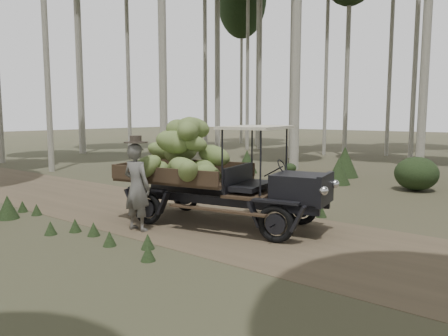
{
  "coord_description": "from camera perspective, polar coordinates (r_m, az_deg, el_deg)",
  "views": [
    {
      "loc": [
        5.32,
        -7.73,
        2.58
      ],
      "look_at": [
        -0.86,
        0.11,
        1.34
      ],
      "focal_mm": 35.0,
      "sensor_mm": 36.0,
      "label": 1
    }
  ],
  "objects": [
    {
      "name": "banana_truck",
      "position": [
        10.29,
        -3.06,
        0.98
      ],
      "size": [
        5.26,
        2.97,
        2.56
      ],
      "rotation": [
        0.0,
        0.0,
        0.19
      ],
      "color": "black",
      "rests_on": "ground"
    },
    {
      "name": "dirt_track",
      "position": [
        9.73,
        3.63,
        -8.27
      ],
      "size": [
        70.0,
        4.0,
        0.01
      ],
      "primitive_type": "cube",
      "color": "brown",
      "rests_on": "ground"
    },
    {
      "name": "undergrowth",
      "position": [
        11.72,
        4.41,
        -3.07
      ],
      "size": [
        24.25,
        24.29,
        1.37
      ],
      "color": "#233319",
      "rests_on": "ground"
    },
    {
      "name": "farmer",
      "position": [
        9.79,
        -11.31,
        -2.34
      ],
      "size": [
        0.74,
        0.56,
        2.11
      ],
      "rotation": [
        0.0,
        0.0,
        3.22
      ],
      "color": "#55534E",
      "rests_on": "ground"
    },
    {
      "name": "ground",
      "position": [
        9.73,
        3.63,
        -8.29
      ],
      "size": [
        120.0,
        120.0,
        0.0
      ],
      "primitive_type": "plane",
      "color": "#473D2B",
      "rests_on": "ground"
    }
  ]
}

